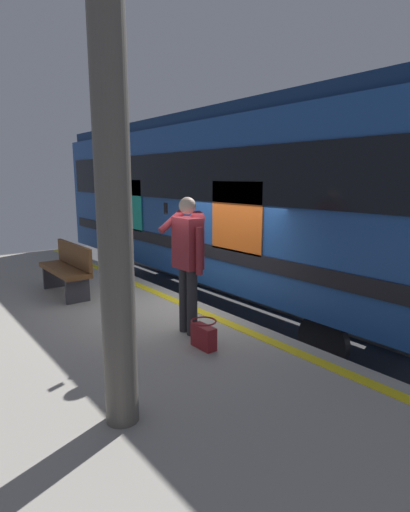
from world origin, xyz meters
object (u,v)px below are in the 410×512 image
train_carriage (225,195)px  passenger (188,254)px  station_column (114,205)px  bench (68,267)px  handbag (204,335)px

train_carriage → passenger: 4.02m
train_carriage → passenger: train_carriage is taller
train_carriage → station_column: size_ratio=2.95×
passenger → bench: bearing=12.4°
passenger → bench: (2.83, 0.62, -0.58)m
passenger → station_column: 2.22m
station_column → train_carriage: bearing=-48.5°
passenger → handbag: 1.06m
handbag → passenger: bearing=-15.9°
train_carriage → handbag: (-3.23, 3.06, -1.49)m
handbag → station_column: size_ratio=0.10×
train_carriage → passenger: size_ratio=6.01×
passenger → train_carriage: bearing=-47.0°
train_carriage → bench: (0.12, 3.53, -1.17)m
passenger → handbag: (-0.52, 0.15, -0.91)m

